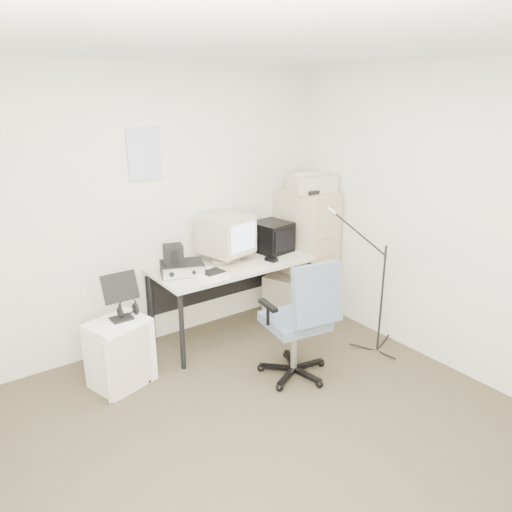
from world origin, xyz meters
TOP-DOWN VIEW (x-y plane):
  - floor at (0.00, 0.00)m, footprint 3.60×3.60m
  - ceiling at (0.00, 0.00)m, footprint 3.60×3.60m
  - wall_back at (0.00, 1.80)m, footprint 3.60×0.02m
  - wall_right at (1.80, 0.00)m, footprint 0.02×3.60m
  - wall_calendar at (-0.02, 1.79)m, footprint 0.30×0.02m
  - filing_cabinet at (1.58, 1.48)m, footprint 0.40×0.60m
  - printer at (1.58, 1.42)m, footprint 0.49×0.39m
  - desk at (0.63, 1.45)m, footprint 1.50×0.70m
  - crt_monitor at (0.62, 1.53)m, footprint 0.48×0.50m
  - crt_tv at (1.15, 1.52)m, footprint 0.37×0.39m
  - desk_speaker at (0.90, 1.57)m, footprint 0.11×0.11m
  - keyboard at (0.63, 1.28)m, footprint 0.49×0.25m
  - mouse at (0.96, 1.27)m, footprint 0.09×0.13m
  - radio_receiver at (0.12, 1.46)m, footprint 0.44×0.38m
  - radio_speaker at (0.06, 1.50)m, footprint 0.20×0.19m
  - papers at (0.29, 1.29)m, footprint 0.26×0.34m
  - pc_tower at (1.30, 1.47)m, footprint 0.35×0.49m
  - office_chair at (0.63, 0.53)m, footprint 0.68×0.68m
  - side_cart at (-0.58, 1.24)m, footprint 0.52×0.46m
  - music_stand at (-0.53, 1.27)m, footprint 0.31×0.23m
  - headphones at (-0.46, 1.30)m, footprint 0.21×0.21m
  - mic_stand at (1.52, 0.39)m, footprint 0.02×0.02m

SIDE VIEW (x-z plane):
  - floor at x=0.00m, z-range -0.01..0.00m
  - pc_tower at x=1.30m, z-range 0.00..0.42m
  - side_cart at x=-0.58m, z-range 0.00..0.55m
  - desk at x=0.63m, z-range 0.00..0.73m
  - office_chair at x=0.63m, z-range 0.00..1.03m
  - headphones at x=-0.46m, z-range 0.59..0.62m
  - filing_cabinet at x=1.58m, z-range 0.00..1.30m
  - mic_stand at x=1.52m, z-range 0.00..1.32m
  - papers at x=0.29m, z-range 0.73..0.75m
  - keyboard at x=0.63m, z-range 0.73..0.76m
  - mouse at x=0.96m, z-range 0.73..0.76m
  - music_stand at x=-0.53m, z-range 0.55..0.95m
  - radio_receiver at x=0.12m, z-range 0.73..0.84m
  - desk_speaker at x=0.90m, z-range 0.73..0.89m
  - crt_tv at x=1.15m, z-range 0.73..1.03m
  - radio_speaker at x=0.06m, z-range 0.84..1.00m
  - crt_monitor at x=0.62m, z-range 0.73..1.17m
  - wall_back at x=0.00m, z-range 0.00..2.50m
  - wall_right at x=1.80m, z-range 0.00..2.50m
  - printer at x=1.58m, z-range 1.30..1.47m
  - wall_calendar at x=-0.02m, z-range 1.53..1.97m
  - ceiling at x=0.00m, z-range 2.50..2.50m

